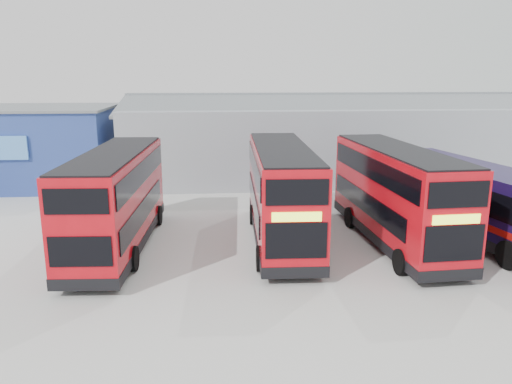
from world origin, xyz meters
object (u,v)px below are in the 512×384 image
single_decker_blue (481,204)px  double_decker_right (395,197)px  office_block (20,145)px  double_decker_left (116,202)px  maintenance_shed (338,138)px  double_decker_centre (282,195)px

single_decker_blue → double_decker_right: bearing=-7.2°
office_block → double_decker_right: size_ratio=1.22×
double_decker_left → maintenance_shed: bearing=-127.3°
office_block → double_decker_centre: (15.84, -13.12, -0.48)m
double_decker_left → double_decker_centre: (7.00, 0.52, 0.04)m
double_decker_centre → single_decker_blue: bearing=-1.4°
office_block → double_decker_right: 24.89m
office_block → single_decker_blue: 28.19m
office_block → double_decker_right: (20.69, -13.81, -0.49)m
double_decker_left → double_decker_right: 11.85m
double_decker_centre → maintenance_shed: bearing=69.4°
double_decker_right → single_decker_blue: (4.00, 0.24, -0.48)m
maintenance_shed → double_decker_left: 20.45m
office_block → double_decker_right: bearing=-33.7°
office_block → double_decker_left: office_block is taller
double_decker_right → single_decker_blue: 4.04m
maintenance_shed → double_decker_centre: 16.34m
maintenance_shed → single_decker_blue: size_ratio=2.50×
double_decker_centre → single_decker_blue: size_ratio=0.83×
maintenance_shed → double_decker_centre: size_ratio=3.03×
double_decker_left → double_decker_centre: bearing=-173.0°
double_decker_right → single_decker_blue: size_ratio=0.82×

